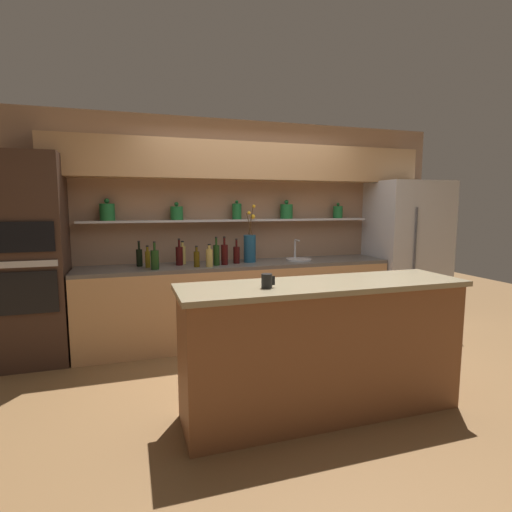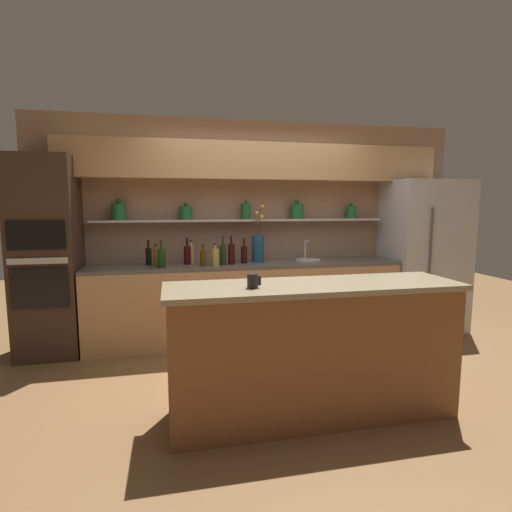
{
  "view_description": "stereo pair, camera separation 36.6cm",
  "coord_description": "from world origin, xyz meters",
  "px_view_note": "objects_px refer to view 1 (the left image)",
  "views": [
    {
      "loc": [
        -1.37,
        -3.18,
        1.59
      ],
      "look_at": [
        -0.24,
        0.34,
        1.12
      ],
      "focal_mm": 28.0,
      "sensor_mm": 36.0,
      "label": 1
    },
    {
      "loc": [
        -1.02,
        -3.28,
        1.59
      ],
      "look_at": [
        -0.24,
        0.34,
        1.12
      ],
      "focal_mm": 28.0,
      "sensor_mm": 36.0,
      "label": 2
    }
  ],
  "objects_px": {
    "refrigerator": "(406,254)",
    "bottle_oil_1": "(148,259)",
    "bottle_oil_7": "(197,259)",
    "bottle_spirit_5": "(209,257)",
    "bottle_wine_6": "(237,254)",
    "oven_tower": "(33,260)",
    "bottle_wine_9": "(155,259)",
    "bottle_wine_0": "(216,255)",
    "sink_fixture": "(298,258)",
    "bottle_wine_3": "(224,254)",
    "coffee_mug": "(267,281)",
    "bottle_wine_10": "(139,257)",
    "bottle_spirit_4": "(183,255)",
    "bottle_sauce_2": "(209,256)",
    "bottle_wine_8": "(179,256)",
    "flower_vase": "(250,247)"
  },
  "relations": [
    {
      "from": "bottle_spirit_4",
      "to": "coffee_mug",
      "type": "bearing_deg",
      "value": -80.83
    },
    {
      "from": "refrigerator",
      "to": "bottle_oil_1",
      "type": "distance_m",
      "value": 3.32
    },
    {
      "from": "flower_vase",
      "to": "coffee_mug",
      "type": "distance_m",
      "value": 1.96
    },
    {
      "from": "bottle_spirit_5",
      "to": "bottle_spirit_4",
      "type": "bearing_deg",
      "value": 131.08
    },
    {
      "from": "bottle_wine_0",
      "to": "bottle_wine_6",
      "type": "height_order",
      "value": "bottle_wine_0"
    },
    {
      "from": "oven_tower",
      "to": "bottle_spirit_4",
      "type": "distance_m",
      "value": 1.5
    },
    {
      "from": "sink_fixture",
      "to": "flower_vase",
      "type": "bearing_deg",
      "value": 176.67
    },
    {
      "from": "sink_fixture",
      "to": "bottle_sauce_2",
      "type": "relative_size",
      "value": 1.64
    },
    {
      "from": "flower_vase",
      "to": "bottle_oil_1",
      "type": "relative_size",
      "value": 2.81
    },
    {
      "from": "bottle_oil_7",
      "to": "bottle_oil_1",
      "type": "bearing_deg",
      "value": 167.05
    },
    {
      "from": "sink_fixture",
      "to": "bottle_wine_3",
      "type": "height_order",
      "value": "bottle_wine_3"
    },
    {
      "from": "flower_vase",
      "to": "bottle_sauce_2",
      "type": "bearing_deg",
      "value": 168.18
    },
    {
      "from": "bottle_spirit_4",
      "to": "bottle_wine_3",
      "type": "bearing_deg",
      "value": -23.31
    },
    {
      "from": "bottle_wine_3",
      "to": "bottle_wine_10",
      "type": "bearing_deg",
      "value": 169.28
    },
    {
      "from": "oven_tower",
      "to": "bottle_oil_7",
      "type": "bearing_deg",
      "value": -5.01
    },
    {
      "from": "sink_fixture",
      "to": "bottle_oil_1",
      "type": "bearing_deg",
      "value": -178.83
    },
    {
      "from": "refrigerator",
      "to": "bottle_sauce_2",
      "type": "distance_m",
      "value": 2.62
    },
    {
      "from": "oven_tower",
      "to": "bottle_wine_3",
      "type": "relative_size",
      "value": 6.53
    },
    {
      "from": "oven_tower",
      "to": "coffee_mug",
      "type": "xyz_separation_m",
      "value": [
        1.82,
        -1.86,
        0.02
      ]
    },
    {
      "from": "sink_fixture",
      "to": "bottle_wine_10",
      "type": "height_order",
      "value": "bottle_wine_10"
    },
    {
      "from": "refrigerator",
      "to": "coffee_mug",
      "type": "xyz_separation_m",
      "value": [
        -2.6,
        -1.83,
        0.12
      ]
    },
    {
      "from": "refrigerator",
      "to": "bottle_spirit_5",
      "type": "bearing_deg",
      "value": -177.23
    },
    {
      "from": "bottle_wine_10",
      "to": "bottle_spirit_5",
      "type": "bearing_deg",
      "value": -20.46
    },
    {
      "from": "bottle_oil_1",
      "to": "flower_vase",
      "type": "bearing_deg",
      "value": 3.52
    },
    {
      "from": "bottle_oil_7",
      "to": "bottle_wine_8",
      "type": "height_order",
      "value": "bottle_wine_8"
    },
    {
      "from": "coffee_mug",
      "to": "bottle_wine_9",
      "type": "bearing_deg",
      "value": 110.81
    },
    {
      "from": "bottle_wine_10",
      "to": "bottle_wine_6",
      "type": "bearing_deg",
      "value": -5.87
    },
    {
      "from": "bottle_wine_8",
      "to": "refrigerator",
      "type": "bearing_deg",
      "value": -1.64
    },
    {
      "from": "refrigerator",
      "to": "bottle_spirit_4",
      "type": "bearing_deg",
      "value": 176.89
    },
    {
      "from": "flower_vase",
      "to": "bottle_wine_10",
      "type": "bearing_deg",
      "value": 177.38
    },
    {
      "from": "bottle_sauce_2",
      "to": "bottle_wine_9",
      "type": "xyz_separation_m",
      "value": [
        -0.63,
        -0.31,
        0.02
      ]
    },
    {
      "from": "bottle_sauce_2",
      "to": "bottle_spirit_5",
      "type": "distance_m",
      "value": 0.32
    },
    {
      "from": "sink_fixture",
      "to": "refrigerator",
      "type": "bearing_deg",
      "value": -1.81
    },
    {
      "from": "sink_fixture",
      "to": "bottle_wine_6",
      "type": "distance_m",
      "value": 0.79
    },
    {
      "from": "bottle_sauce_2",
      "to": "bottle_wine_3",
      "type": "bearing_deg",
      "value": -57.61
    },
    {
      "from": "bottle_wine_6",
      "to": "bottle_wine_10",
      "type": "height_order",
      "value": "bottle_wine_6"
    },
    {
      "from": "bottle_spirit_5",
      "to": "bottle_wine_6",
      "type": "distance_m",
      "value": 0.38
    },
    {
      "from": "oven_tower",
      "to": "bottle_wine_9",
      "type": "xyz_separation_m",
      "value": [
        1.17,
        -0.16,
        -0.02
      ]
    },
    {
      "from": "oven_tower",
      "to": "bottle_oil_7",
      "type": "relative_size",
      "value": 8.98
    },
    {
      "from": "bottle_wine_6",
      "to": "refrigerator",
      "type": "bearing_deg",
      "value": -0.76
    },
    {
      "from": "refrigerator",
      "to": "flower_vase",
      "type": "relative_size",
      "value": 2.81
    },
    {
      "from": "refrigerator",
      "to": "bottle_wine_0",
      "type": "height_order",
      "value": "refrigerator"
    },
    {
      "from": "sink_fixture",
      "to": "bottle_wine_10",
      "type": "relative_size",
      "value": 1.09
    },
    {
      "from": "bottle_sauce_2",
      "to": "oven_tower",
      "type": "bearing_deg",
      "value": -175.37
    },
    {
      "from": "refrigerator",
      "to": "sink_fixture",
      "type": "xyz_separation_m",
      "value": [
        -1.54,
        0.05,
        -0.0
      ]
    },
    {
      "from": "flower_vase",
      "to": "bottle_spirit_4",
      "type": "xyz_separation_m",
      "value": [
        -0.78,
        0.07,
        -0.07
      ]
    },
    {
      "from": "sink_fixture",
      "to": "bottle_oil_1",
      "type": "relative_size",
      "value": 1.28
    },
    {
      "from": "bottle_oil_1",
      "to": "bottle_oil_7",
      "type": "xyz_separation_m",
      "value": [
        0.51,
        -0.12,
        -0.01
      ]
    },
    {
      "from": "oven_tower",
      "to": "bottle_sauce_2",
      "type": "relative_size",
      "value": 11.2
    },
    {
      "from": "bottle_oil_1",
      "to": "coffee_mug",
      "type": "xyz_separation_m",
      "value": [
        0.71,
        -1.84,
        0.05
      ]
    }
  ]
}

